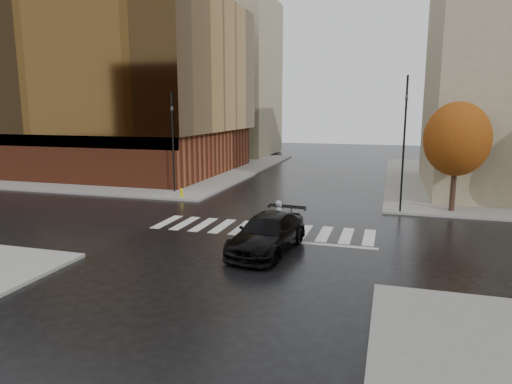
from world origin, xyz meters
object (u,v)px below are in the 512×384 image
at_px(traffic_light_ne, 404,134).
at_px(fire_hydrant, 181,192).
at_px(sedan, 268,233).
at_px(traffic_light_nw, 173,136).
at_px(cyclist, 281,226).

distance_m(traffic_light_ne, fire_hydrant, 15.12).
bearing_deg(sedan, traffic_light_nw, 138.47).
bearing_deg(traffic_light_nw, cyclist, 67.04).
xyz_separation_m(sedan, traffic_light_ne, (5.76, 9.23, 3.97)).
height_order(cyclist, fire_hydrant, cyclist).
height_order(sedan, fire_hydrant, sedan).
distance_m(sedan, fire_hydrant, 12.86).
relative_size(sedan, traffic_light_nw, 0.77).
bearing_deg(fire_hydrant, cyclist, -40.19).
bearing_deg(sedan, traffic_light_ne, 64.51).
bearing_deg(cyclist, traffic_light_ne, -29.19).
xyz_separation_m(sedan, cyclist, (0.14, 1.93, -0.15)).
bearing_deg(cyclist, traffic_light_nw, 56.12).
height_order(cyclist, traffic_light_ne, traffic_light_ne).
bearing_deg(traffic_light_nw, fire_hydrant, 57.12).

